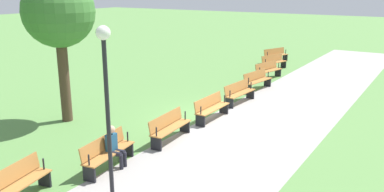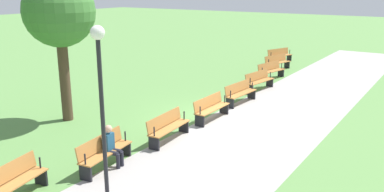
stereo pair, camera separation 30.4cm
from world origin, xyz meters
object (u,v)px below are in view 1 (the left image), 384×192
at_px(bench_5, 211,107).
at_px(person_seated, 114,145).
at_px(bench_0, 276,55).
at_px(bench_7, 107,151).
at_px(lamp_post, 106,83).
at_px(bench_6, 169,127).
at_px(bench_8, 15,184).
at_px(tree_1, 59,13).
at_px(bench_2, 268,70).
at_px(bench_3, 257,80).
at_px(bench_4, 239,92).
at_px(bench_1, 274,62).

height_order(bench_5, person_seated, person_seated).
xyz_separation_m(bench_0, bench_7, (17.97, 1.93, 0.00)).
xyz_separation_m(bench_0, lamp_post, (19.25, 3.28, 2.38)).
bearing_deg(bench_6, bench_8, -12.26).
bearing_deg(tree_1, person_seated, 64.40).
bearing_deg(tree_1, bench_2, 161.00).
bearing_deg(lamp_post, bench_2, -172.73).
distance_m(bench_3, bench_6, 7.81).
xyz_separation_m(bench_7, tree_1, (-2.22, -4.16, 3.50)).
bearing_deg(person_seated, bench_5, 168.97).
relative_size(bench_4, person_seated, 1.64).
relative_size(bench_6, tree_1, 0.37).
distance_m(person_seated, tree_1, 5.81).
xyz_separation_m(bench_7, lamp_post, (1.27, 1.35, 2.38)).
relative_size(bench_8, tree_1, 0.37).
height_order(bench_0, person_seated, person_seated).
relative_size(bench_5, tree_1, 0.36).
bearing_deg(bench_7, bench_5, 167.72).
relative_size(bench_1, person_seated, 1.66).
height_order(bench_1, bench_3, same).
bearing_deg(tree_1, lamp_post, 57.69).
bearing_deg(bench_7, bench_8, -18.40).
relative_size(bench_0, bench_5, 1.02).
height_order(bench_2, bench_4, same).
relative_size(bench_0, bench_7, 1.00).
relative_size(bench_2, tree_1, 0.37).
distance_m(bench_2, lamp_post, 14.55).
xyz_separation_m(bench_2, bench_7, (12.97, 0.46, 0.00)).
xyz_separation_m(bench_1, lamp_post, (16.77, 2.46, 2.38)).
bearing_deg(bench_2, bench_1, -153.42).
relative_size(bench_5, bench_7, 0.98).
bearing_deg(bench_0, bench_6, 28.65).
relative_size(bench_1, bench_7, 1.00).
bearing_deg(bench_7, bench_0, 177.93).
height_order(bench_0, bench_8, same).
height_order(bench_0, lamp_post, lamp_post).
height_order(bench_8, tree_1, tree_1).
height_order(person_seated, tree_1, tree_1).
relative_size(bench_1, bench_8, 1.00).
height_order(bench_4, lamp_post, lamp_post).
xyz_separation_m(bench_0, person_seated, (17.81, 2.05, 0.16)).
relative_size(bench_7, tree_1, 0.37).
bearing_deg(bench_2, person_seated, 14.91).
height_order(bench_2, lamp_post, lamp_post).
bearing_deg(bench_2, bench_7, 14.33).
distance_m(bench_1, bench_5, 10.40).
bearing_deg(bench_0, bench_8, 24.57).
bearing_deg(bench_1, tree_1, 3.42).
relative_size(bench_3, bench_6, 1.01).
distance_m(bench_5, person_seated, 5.04).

